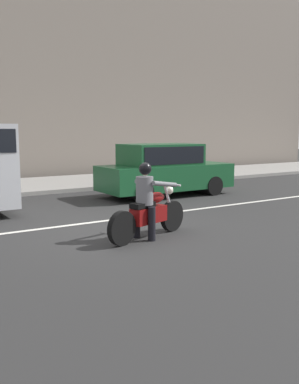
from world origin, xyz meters
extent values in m
plane|color=#292929|center=(0.00, 0.00, 0.00)|extent=(80.00, 80.00, 0.00)
cube|color=gray|center=(0.00, 8.00, 0.07)|extent=(40.00, 4.40, 0.14)
cube|color=silver|center=(-0.15, 0.90, 0.00)|extent=(18.00, 0.14, 0.01)
cylinder|color=black|center=(1.11, -0.80, 0.33)|extent=(0.66, 0.30, 0.66)
cylinder|color=black|center=(-0.36, -1.24, 0.33)|extent=(0.66, 0.30, 0.66)
cylinder|color=silver|center=(1.00, -0.84, 0.68)|extent=(0.35, 0.15, 0.76)
cube|color=maroon|center=(0.37, -1.02, 0.47)|extent=(0.89, 0.51, 0.32)
ellipsoid|color=maroon|center=(0.59, -0.96, 0.79)|extent=(0.53, 0.37, 0.22)
cube|color=black|center=(0.20, -1.07, 0.69)|extent=(0.57, 0.38, 0.10)
cylinder|color=silver|center=(0.94, -0.85, 1.03)|extent=(0.24, 0.68, 0.04)
sphere|color=silver|center=(1.01, -0.83, 0.89)|extent=(0.17, 0.17, 0.17)
cylinder|color=silver|center=(0.04, -0.96, 0.35)|extent=(0.69, 0.27, 0.07)
cylinder|color=black|center=(0.30, -1.25, 0.33)|extent=(0.19, 0.19, 0.67)
cylinder|color=black|center=(0.18, -0.87, 0.33)|extent=(0.19, 0.19, 0.67)
cylinder|color=slate|center=(0.26, -1.06, 0.97)|extent=(0.42, 0.42, 0.55)
cylinder|color=slate|center=(0.66, -1.17, 1.08)|extent=(0.72, 0.29, 0.19)
cylinder|color=slate|center=(0.54, -0.74, 1.08)|extent=(0.72, 0.29, 0.19)
sphere|color=tan|center=(0.28, -1.05, 1.36)|extent=(0.20, 0.20, 0.20)
sphere|color=black|center=(0.28, -1.05, 1.39)|extent=(0.25, 0.25, 0.25)
cube|color=#164C28|center=(3.93, 3.43, 0.64)|extent=(4.48, 1.76, 0.80)
cube|color=#164C28|center=(3.71, 3.43, 1.38)|extent=(2.47, 1.62, 0.68)
cube|color=black|center=(3.71, 3.43, 1.38)|extent=(2.27, 1.65, 0.54)
cylinder|color=black|center=(5.32, 3.43, 0.32)|extent=(0.64, 1.82, 0.64)
cylinder|color=black|center=(2.54, 3.43, 0.32)|extent=(0.64, 1.82, 0.64)
camera|label=1|loc=(-4.10, -7.98, 2.11)|focal=39.52mm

